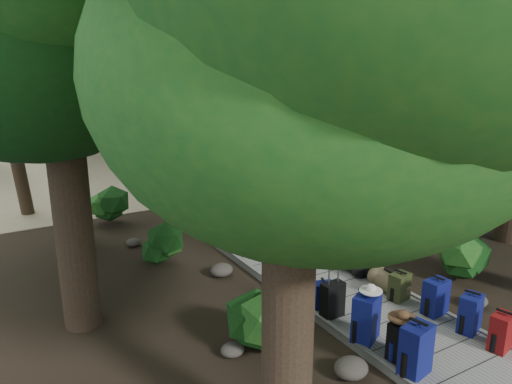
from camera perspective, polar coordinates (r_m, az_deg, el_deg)
ground at (r=10.82m, az=3.77°, el=-8.02°), size 120.00×120.00×0.00m
sand_beach at (r=25.18m, az=-17.21°, el=5.19°), size 40.00×22.00×0.02m
boardwalk at (r=11.57m, az=0.98°, el=-6.03°), size 2.00×12.00×0.12m
backpack_left_a at (r=7.37m, az=17.84°, el=-16.54°), size 0.48×0.38×0.80m
backpack_left_b at (r=7.66m, az=16.20°, el=-15.78°), size 0.37×0.29×0.64m
backpack_left_c at (r=7.93m, az=12.49°, el=-13.55°), size 0.54×0.48×0.82m
backpack_left_d at (r=8.78m, az=7.69°, el=-11.43°), size 0.39×0.33×0.50m
backpack_right_a at (r=8.39m, az=26.27°, el=-13.98°), size 0.40×0.32×0.63m
backpack_right_b at (r=8.66m, az=23.31°, el=-12.43°), size 0.44×0.37×0.68m
backpack_right_c at (r=8.98m, az=19.86°, el=-11.02°), size 0.42×0.31×0.68m
backpack_right_d at (r=9.30m, az=16.10°, el=-10.20°), size 0.40×0.32×0.54m
duffel_right_khaki at (r=9.57m, az=14.92°, el=-9.89°), size 0.42×0.59×0.37m
duffel_right_black at (r=10.19m, az=11.42°, el=-7.91°), size 0.59×0.74×0.40m
suitcase_on_boardwalk at (r=8.51m, az=8.74°, el=-12.05°), size 0.39×0.23×0.60m
lone_suitcase_on_sand at (r=17.92m, az=-10.11°, el=2.63°), size 0.46×0.33×0.65m
hat_brown at (r=7.49m, az=16.44°, el=-13.24°), size 0.41×0.41×0.12m
hat_white at (r=7.70m, az=13.01°, el=-10.57°), size 0.34×0.34×0.11m
kayak at (r=18.67m, az=-20.32°, el=1.92°), size 1.98×3.42×0.34m
sun_lounger at (r=21.34m, az=-3.48°, el=4.85°), size 0.94×1.84×0.57m
tree_right_c at (r=13.22m, az=14.83°, el=16.72°), size 5.42×5.42×9.37m
tree_right_d at (r=16.33m, az=13.55°, el=18.07°), size 5.58×5.58×10.24m
tree_right_e at (r=17.93m, az=4.47°, el=14.85°), size 4.52×4.52×8.14m
tree_right_f at (r=21.55m, az=2.34°, el=16.70°), size 5.25×5.25×9.37m
tree_left_a at (r=4.62m, az=4.16°, el=10.03°), size 4.70×4.70×7.83m
tree_left_b at (r=7.92m, az=-21.91°, el=13.76°), size 4.71×4.71×8.48m
tree_left_c at (r=11.44m, az=-21.13°, el=11.19°), size 4.20×4.20×7.30m
tree_back_a at (r=22.99m, az=-20.57°, el=16.57°), size 5.82×5.82×10.07m
tree_back_b at (r=24.69m, az=-12.97°, el=17.18°), size 5.71×5.71×10.20m
tree_back_c at (r=25.64m, az=-7.58°, el=16.84°), size 5.40×5.40×9.72m
palm_right_a at (r=16.36m, az=2.21°, el=15.00°), size 4.84×4.84×8.26m
palm_right_b at (r=21.83m, az=-1.58°, el=16.68°), size 4.85×4.85×9.36m
palm_right_c at (r=22.45m, az=-8.55°, el=13.84°), size 4.58×4.58×7.28m
rock_left_a at (r=7.45m, az=10.82°, el=-19.15°), size 0.49×0.45×0.27m
rock_left_b at (r=7.77m, az=-2.70°, el=-17.55°), size 0.36×0.33×0.20m
rock_left_c at (r=10.16m, az=-3.96°, el=-8.88°), size 0.46×0.42×0.25m
rock_left_d at (r=11.96m, az=-13.84°, el=-5.61°), size 0.34×0.30×0.19m
rock_right_a at (r=9.83m, az=23.90°, el=-11.33°), size 0.41×0.37×0.22m
rock_right_b at (r=11.54m, az=16.05°, el=-6.41°), size 0.45×0.40×0.25m
rock_right_c at (r=12.95m, az=8.15°, el=-3.66°), size 0.31×0.27×0.17m
rock_right_d at (r=15.58m, az=2.50°, el=0.10°), size 0.52×0.47×0.29m
shrub_left_a at (r=7.69m, az=1.63°, el=-14.52°), size 1.09×1.09×0.98m
shrub_left_b at (r=10.81m, az=-10.99°, el=-6.01°), size 0.89×0.89×0.81m
shrub_left_c at (r=13.53m, az=-16.17°, el=-1.43°), size 1.11×1.11×1.00m
shrub_right_a at (r=10.62m, az=22.45°, el=-6.77°), size 1.13×1.13×1.01m
shrub_right_b at (r=13.98m, az=6.97°, el=-0.00°), size 1.29×1.29×1.16m
shrub_right_c at (r=16.13m, az=-2.79°, el=1.46°), size 0.81×0.81×0.73m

